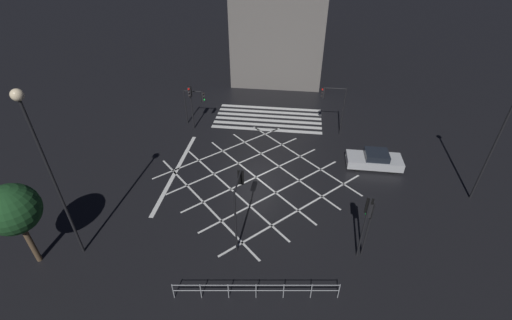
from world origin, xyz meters
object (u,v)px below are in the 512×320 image
traffic_light_median_north (239,195)px  traffic_light_nw_cross (366,215)px  street_tree_near (13,210)px  street_lamp_east (40,149)px  traffic_light_se_cross (190,99)px  traffic_light_se_main (196,100)px  traffic_light_nw_main (369,218)px  traffic_light_sw_main (333,100)px  waiting_car (374,160)px  street_lamp_west (502,130)px

traffic_light_median_north → traffic_light_nw_cross: bearing=-94.5°
street_tree_near → street_lamp_east: bearing=-157.2°
traffic_light_se_cross → street_lamp_east: size_ratio=0.42×
street_tree_near → traffic_light_se_main: bearing=-105.6°
traffic_light_se_cross → traffic_light_nw_main: bearing=46.1°
traffic_light_sw_main → waiting_car: size_ratio=1.07×
traffic_light_sw_main → street_tree_near: size_ratio=0.87×
traffic_light_sw_main → traffic_light_nw_main: bearing=95.0°
street_tree_near → waiting_car: size_ratio=1.23×
street_tree_near → traffic_light_se_cross: bearing=-106.0°
traffic_light_sw_main → traffic_light_nw_main: (-1.18, 13.55, -0.47)m
traffic_light_se_main → traffic_light_nw_cross: traffic_light_nw_cross is taller
traffic_light_se_cross → street_lamp_west: street_lamp_west is taller
traffic_light_se_main → traffic_light_sw_main: bearing=-1.5°
traffic_light_se_main → street_lamp_west: (-21.34, 7.93, 2.90)m
traffic_light_se_cross → street_lamp_east: street_lamp_east is taller
traffic_light_se_cross → street_lamp_west: bearing=72.0°
waiting_car → traffic_light_se_main: bearing=-18.0°
traffic_light_sw_main → street_lamp_east: 21.50m
traffic_light_sw_main → traffic_light_nw_cross: bearing=94.2°
traffic_light_se_main → street_lamp_east: street_lamp_east is taller
traffic_light_sw_main → street_lamp_east: size_ratio=0.45×
traffic_light_se_main → traffic_light_nw_cross: (-13.05, 13.91, 0.55)m
traffic_light_se_cross → traffic_light_median_north: 13.96m
traffic_light_sw_main → street_lamp_west: size_ratio=0.54×
traffic_light_median_north → traffic_light_nw_main: bearing=-93.9°
traffic_light_se_main → traffic_light_nw_main: size_ratio=0.88×
traffic_light_se_main → street_lamp_east: size_ratio=0.34×
traffic_light_nw_main → street_lamp_west: 10.37m
street_lamp_west → traffic_light_sw_main: bearing=-39.4°
traffic_light_se_main → traffic_light_nw_main: traffic_light_nw_main is taller
street_lamp_west → traffic_light_se_main: bearing=-20.4°
traffic_light_nw_main → street_lamp_east: bearing=6.6°
traffic_light_se_main → traffic_light_nw_main: 19.16m
traffic_light_sw_main → traffic_light_median_north: (5.83, 13.07, -0.04)m
traffic_light_se_main → traffic_light_median_north: 14.77m
traffic_light_nw_cross → traffic_light_median_north: traffic_light_median_north is taller
street_lamp_east → street_lamp_west: 25.13m
traffic_light_nw_cross → traffic_light_median_north: bearing=85.5°
traffic_light_sw_main → street_tree_near: street_tree_near is taller
traffic_light_se_cross → street_lamp_east: 15.44m
traffic_light_se_main → waiting_car: 16.17m
street_lamp_east → traffic_light_se_main: bearing=-99.1°
street_lamp_west → waiting_car: 8.25m
street_lamp_east → traffic_light_median_north: bearing=-165.2°
traffic_light_nw_cross → waiting_car: traffic_light_nw_cross is taller
traffic_light_se_main → waiting_car: size_ratio=0.82×
traffic_light_nw_cross → street_lamp_east: 16.15m
traffic_light_nw_cross → traffic_light_nw_main: 0.31m
street_lamp_east → traffic_light_sw_main: bearing=-133.4°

